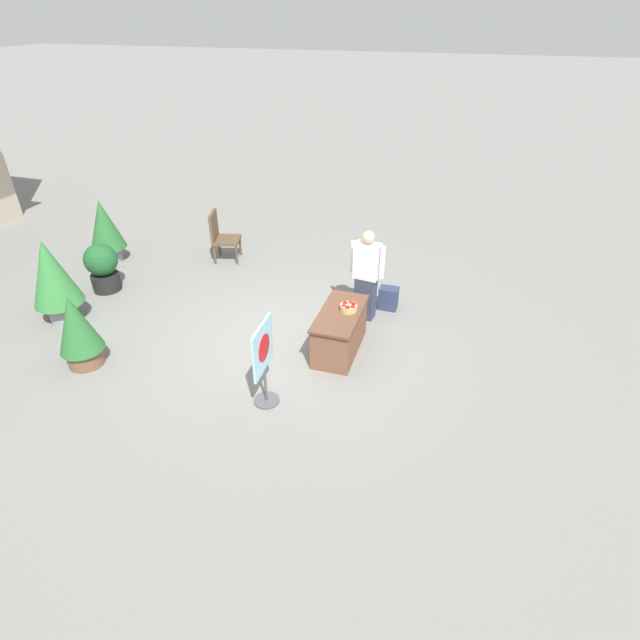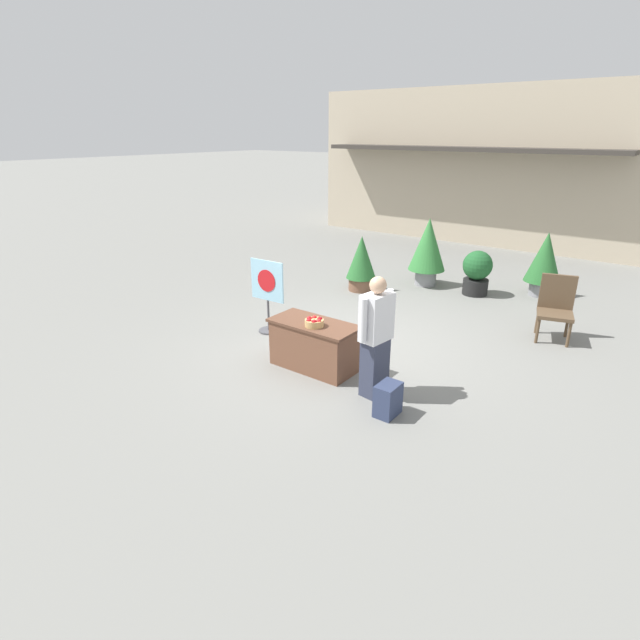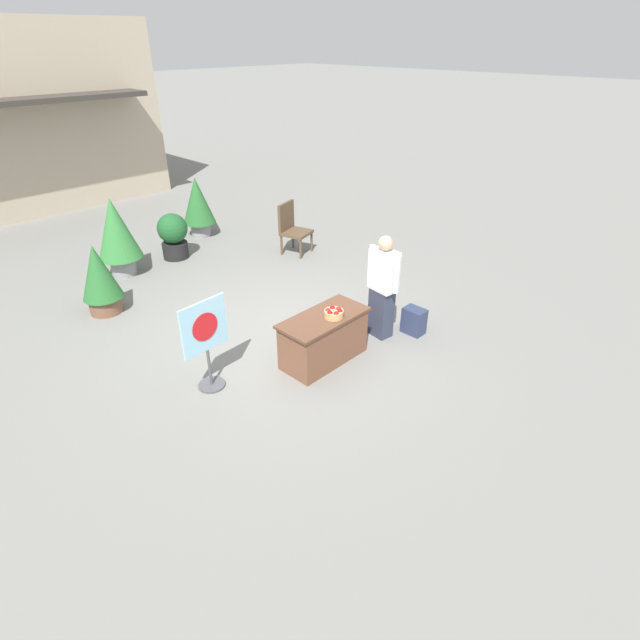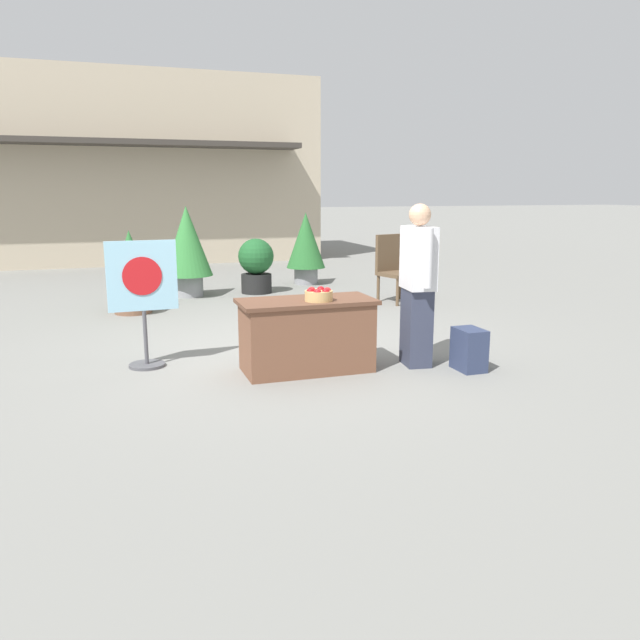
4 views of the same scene
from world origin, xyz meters
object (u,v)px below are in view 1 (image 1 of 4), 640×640
object	(u,v)px
backpack	(388,298)
apple_basket	(349,307)
potted_plant_far_left	(102,266)
person_visitor	(366,275)
potted_plant_far_right	(52,276)
potted_plant_near_left	(77,329)
display_table	(340,331)
patio_chair	(221,235)
potted_plant_near_right	(105,227)
poster_board	(264,360)

from	to	relation	value
backpack	apple_basket	bearing A→B (deg)	164.93
apple_basket	potted_plant_far_left	world-z (taller)	potted_plant_far_left
person_visitor	potted_plant_far_right	xyz separation A→B (m)	(-1.69, 5.04, 0.03)
backpack	potted_plant_far_right	distance (m)	5.82
backpack	potted_plant_far_right	size ratio (longest dim) A/B	0.28
apple_basket	person_visitor	world-z (taller)	person_visitor
backpack	potted_plant_far_left	world-z (taller)	potted_plant_far_left
potted_plant_near_left	apple_basket	bearing A→B (deg)	-66.80
display_table	backpack	size ratio (longest dim) A/B	3.15
apple_basket	person_visitor	xyz separation A→B (m)	(1.03, -0.04, 0.05)
potted_plant_far_left	potted_plant_far_right	world-z (taller)	potted_plant_far_right
display_table	patio_chair	world-z (taller)	patio_chair
person_visitor	patio_chair	distance (m)	3.77
potted_plant_far_left	potted_plant_near_right	bearing A→B (deg)	33.33
potted_plant_near_right	person_visitor	bearing A→B (deg)	-96.06
person_visitor	potted_plant_far_left	distance (m)	5.07
patio_chair	potted_plant_far_right	bearing A→B (deg)	-132.18
patio_chair	potted_plant_near_right	size ratio (longest dim) A/B	0.79
potted_plant_far_left	potted_plant_far_right	distance (m)	1.22
poster_board	patio_chair	bearing A→B (deg)	121.29
poster_board	potted_plant_near_right	world-z (taller)	potted_plant_near_right
backpack	potted_plant_near_right	xyz separation A→B (m)	(0.20, 6.13, 0.56)
backpack	potted_plant_near_right	size ratio (longest dim) A/B	0.31
display_table	potted_plant_near_left	size ratio (longest dim) A/B	1.10
potted_plant_far_left	potted_plant_far_right	xyz separation A→B (m)	(-1.16, 0.01, 0.36)
person_visitor	potted_plant_far_left	world-z (taller)	person_visitor
potted_plant_near_right	patio_chair	bearing A→B (deg)	-71.10
poster_board	potted_plant_far_left	size ratio (longest dim) A/B	1.35
apple_basket	potted_plant_far_right	xyz separation A→B (m)	(-0.66, 5.00, 0.09)
backpack	potted_plant_near_right	bearing A→B (deg)	88.10
display_table	patio_chair	size ratio (longest dim) A/B	1.24
display_table	potted_plant_near_left	distance (m)	3.97
apple_basket	potted_plant_near_right	size ratio (longest dim) A/B	0.20
apple_basket	potted_plant_near_right	xyz separation A→B (m)	(1.64, 5.74, -0.01)
potted_plant_far_left	potted_plant_far_right	size ratio (longest dim) A/B	0.63
apple_basket	potted_plant_near_left	xyz separation A→B (m)	(-1.61, 3.76, -0.14)
patio_chair	apple_basket	bearing A→B (deg)	-50.67
person_visitor	potted_plant_near_right	world-z (taller)	person_visitor
person_visitor	poster_board	bearing A→B (deg)	-9.17
backpack	patio_chair	size ratio (longest dim) A/B	0.39
potted_plant_near_right	backpack	bearing A→B (deg)	-91.90
potted_plant_far_left	display_table	bearing A→B (deg)	-96.97
patio_chair	potted_plant_near_left	world-z (taller)	potted_plant_near_left
backpack	potted_plant_near_right	distance (m)	6.15
potted_plant_far_left	potted_plant_near_left	world-z (taller)	potted_plant_near_left
apple_basket	potted_plant_far_left	xyz separation A→B (m)	(0.51, 4.99, -0.27)
backpack	poster_board	bearing A→B (deg)	159.34
display_table	person_visitor	size ratio (longest dim) A/B	0.81
potted_plant_near_left	backpack	bearing A→B (deg)	-53.65
potted_plant_far_right	backpack	bearing A→B (deg)	-68.73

